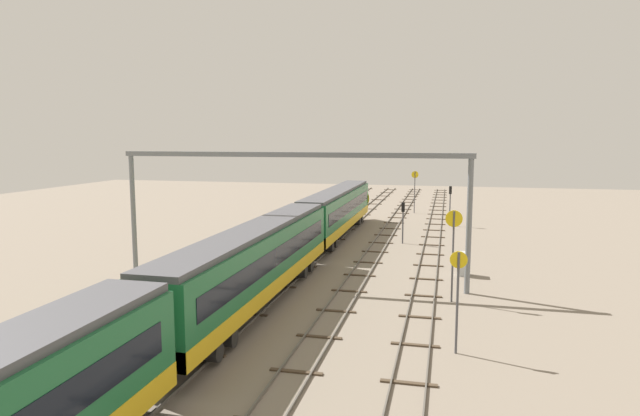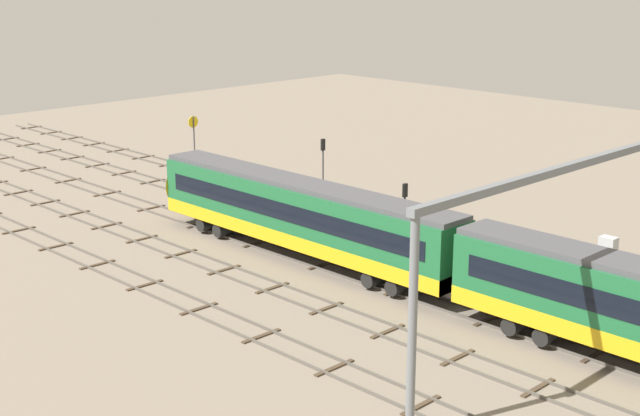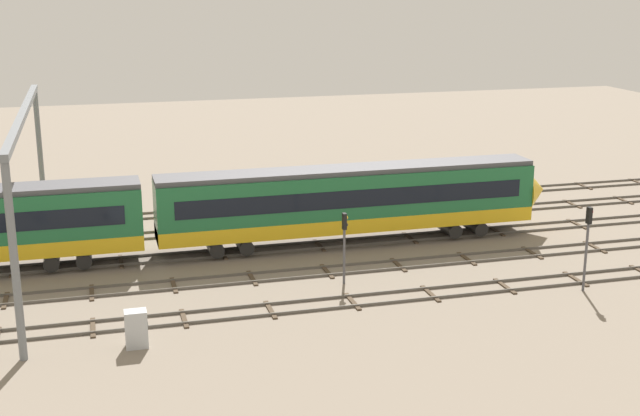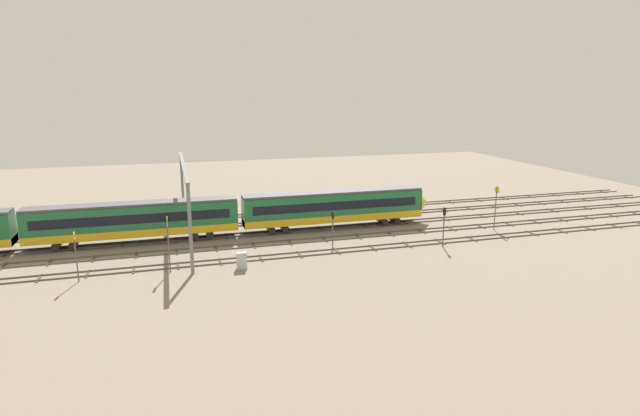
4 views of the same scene
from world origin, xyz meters
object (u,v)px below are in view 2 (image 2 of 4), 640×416
signal_light_trackside_approach (323,159)px  speed_sign_near_foreground (194,141)px  relay_cabinet (608,251)px  overhead_gantry (585,200)px  signal_light_trackside_departure (405,204)px

signal_light_trackside_approach → speed_sign_near_foreground: bearing=24.9°
speed_sign_near_foreground → signal_light_trackside_approach: (-10.14, -4.72, -0.68)m
signal_light_trackside_approach → relay_cabinet: (-23.65, -1.06, -2.17)m
relay_cabinet → overhead_gantry: bearing=111.9°
overhead_gantry → signal_light_trackside_departure: (16.46, -6.67, -4.59)m
relay_cabinet → signal_light_trackside_approach: bearing=2.6°
overhead_gantry → signal_light_trackside_approach: overhead_gantry is taller
overhead_gantry → relay_cabinet: (4.91, -12.20, -6.38)m
overhead_gantry → speed_sign_near_foreground: overhead_gantry is taller
overhead_gantry → relay_cabinet: overhead_gantry is taller
signal_light_trackside_approach → signal_light_trackside_departure: (-12.10, 4.47, -0.39)m
speed_sign_near_foreground → relay_cabinet: bearing=-170.3°
signal_light_trackside_approach → signal_light_trackside_departure: size_ratio=1.16×
signal_light_trackside_departure → relay_cabinet: (-11.54, -5.53, -1.78)m
speed_sign_near_foreground → relay_cabinet: speed_sign_near_foreground is taller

